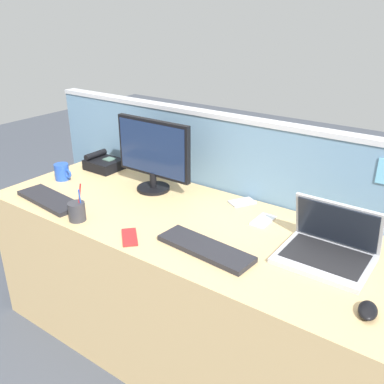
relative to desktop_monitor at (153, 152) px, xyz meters
name	(u,v)px	position (x,y,z in m)	size (l,w,h in m)	color
ground_plane	(187,345)	(0.35, -0.19, -0.96)	(10.00, 10.00, 0.00)	#424751
desk	(186,286)	(0.35, -0.19, -0.58)	(2.02, 0.75, 0.75)	tan
cubicle_divider	(231,219)	(0.35, 0.23, -0.38)	(2.51, 0.07, 1.16)	#6084A3
desktop_monitor	(153,152)	(0.00, 0.00, 0.00)	(0.45, 0.18, 0.38)	black
laptop	(329,246)	(0.99, -0.12, -0.16)	(0.34, 0.28, 0.22)	#B2B5BC
desk_phone	(103,163)	(-0.45, 0.06, -0.17)	(0.20, 0.17, 0.10)	black
keyboard_main	(50,199)	(-0.33, -0.43, -0.20)	(0.39, 0.14, 0.02)	#232328
keyboard_spare	(205,248)	(0.57, -0.36, -0.20)	(0.41, 0.13, 0.02)	#232328
computer_mouse_right_hand	(368,310)	(1.21, -0.38, -0.19)	(0.06, 0.10, 0.03)	black
pen_cup	(77,211)	(-0.05, -0.48, -0.16)	(0.08, 0.08, 0.18)	#333338
cell_phone_silver_slab	(242,202)	(0.47, 0.12, -0.20)	(0.07, 0.13, 0.01)	#B7BAC1
cell_phone_white_slab	(263,221)	(0.65, 0.00, -0.20)	(0.07, 0.13, 0.01)	silver
cell_phone_red_case	(130,237)	(0.26, -0.46, -0.20)	(0.06, 0.15, 0.01)	#B22323
coffee_mug	(62,172)	(-0.51, -0.20, -0.16)	(0.12, 0.08, 0.09)	blue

